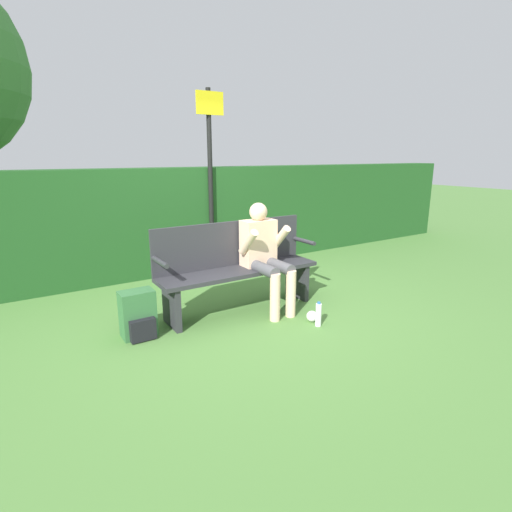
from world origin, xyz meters
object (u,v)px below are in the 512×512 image
signpost (210,168)px  water_bottle (318,315)px  backpack (138,315)px  person_seated (264,251)px  parked_car (207,183)px  park_bench (237,265)px

signpost → water_bottle: bearing=-90.8°
backpack → person_seated: bearing=-1.4°
water_bottle → parked_car: bearing=68.7°
signpost → parked_car: size_ratio=0.63×
signpost → person_seated: bearing=-97.3°
parked_car → water_bottle: bearing=-131.3°
park_bench → parked_car: bearing=65.4°
backpack → water_bottle: (1.65, -0.77, -0.10)m
backpack → water_bottle: 1.82m
backpack → signpost: (1.69, 1.74, 1.33)m
water_bottle → signpost: (0.04, 2.50, 1.42)m
person_seated → signpost: signpost is taller
park_bench → backpack: (-1.18, -0.12, -0.30)m
person_seated → water_bottle: 0.94m
signpost → park_bench: bearing=-107.3°
person_seated → parked_car: size_ratio=0.29×
water_bottle → signpost: signpost is taller
backpack → water_bottle: backpack is taller
park_bench → signpost: 1.98m
water_bottle → parked_car: size_ratio=0.06×
person_seated → backpack: person_seated is taller
signpost → backpack: bearing=-134.2°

